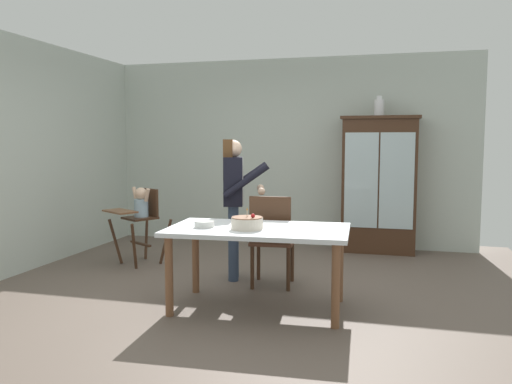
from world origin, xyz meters
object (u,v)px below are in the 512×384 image
Objects in this scene: high_chair_with_toddler at (140,211)px; ceramic_vase at (379,107)px; birthday_cake at (247,223)px; china_cabinet at (379,184)px; adult_person at (234,191)px; dining_table at (258,238)px; dining_chair_far_side at (271,235)px; serving_bowl at (204,224)px.

ceramic_vase is at bearing 58.99° from high_chair_with_toddler.
ceramic_vase is 3.25m from birthday_cake.
china_cabinet reaches higher than adult_person.
dining_chair_far_side is at bearing 92.77° from dining_table.
serving_bowl is (0.03, -1.00, -0.20)m from adult_person.
adult_person reaches higher than serving_bowl.
birthday_cake is 1.56× the size of serving_bowl.
serving_bowl is 0.90m from dining_chair_far_side.
high_chair_with_toddler is 1.93m from serving_bowl.
adult_person is at bearing 113.31° from birthday_cake.
china_cabinet is at bearing -120.60° from dining_chair_far_side.
serving_bowl is (-1.46, -2.84, -0.16)m from china_cabinet.
high_chair_with_toddler is 0.62× the size of adult_person.
birthday_cake reaches higher than serving_bowl.
adult_person reaches higher than dining_table.
high_chair_with_toddler is at bearing -152.18° from ceramic_vase.
serving_bowl is at bearing -14.17° from high_chair_with_toddler.
china_cabinet reaches higher than high_chair_with_toddler.
dining_table is 0.50m from serving_bowl.
ceramic_vase is at bearing 69.99° from birthday_cake.
china_cabinet is 2.34m from dining_chair_far_side.
ceramic_vase is at bearing 70.73° from dining_table.
dining_table is at bearing 88.20° from dining_chair_far_side.
high_chair_with_toddler is 0.58× the size of dining_table.
high_chair_with_toddler reaches higher than serving_bowl.
high_chair_with_toddler is at bearing 145.08° from dining_table.
china_cabinet is 3.03m from birthday_cake.
dining_chair_far_side reaches higher than serving_bowl.
adult_person is at bearing 15.48° from high_chair_with_toddler.
china_cabinet reaches higher than serving_bowl.
dining_chair_far_side is (-0.99, -2.08, -1.41)m from ceramic_vase.
ceramic_vase reaches higher than dining_table.
serving_bowl is (-1.44, -2.84, -1.20)m from ceramic_vase.
birthday_cake is at bearing -172.32° from adult_person.
dining_table is 0.67m from dining_chair_far_side.
china_cabinet is 3.19m from serving_bowl.
dining_chair_far_side is at bearing 59.58° from serving_bowl.
birthday_cake is at bearing -6.90° from high_chair_with_toddler.
serving_bowl is (1.35, -1.37, 0.11)m from high_chair_with_toddler.
dining_chair_far_side is (0.47, -0.24, -0.41)m from adult_person.
dining_table is 5.88× the size of birthday_cake.
adult_person is 1.10m from birthday_cake.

